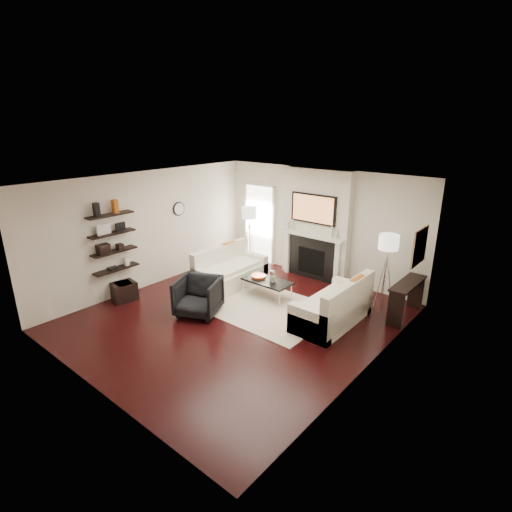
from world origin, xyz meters
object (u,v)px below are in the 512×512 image
Objects in this scene: ottoman_near at (126,291)px; loveseat_right_base at (332,313)px; armchair at (198,295)px; lamp_left_shade at (249,213)px; lamp_right_shade at (389,242)px; loveseat_left_base at (231,277)px; coffee_table at (267,281)px.

loveseat_right_base is at bearing 25.94° from ottoman_near.
armchair is at bearing 17.29° from ottoman_near.
lamp_left_shade and lamp_right_shade have the same top height.
lamp_left_shade is 1.00× the size of ottoman_near.
coffee_table is (1.10, -0.00, 0.19)m from loveseat_left_base.
armchair reaches higher than coffee_table.
loveseat_left_base is at bearing 58.67° from ottoman_near.
coffee_table is at bearing -39.16° from lamp_left_shade.
lamp_right_shade is (3.27, 1.17, 1.24)m from loveseat_left_base.
loveseat_left_base is 1.60m from armchair.
ottoman_near is at bearing -138.91° from coffee_table.
loveseat_right_base is 4.50× the size of lamp_right_shade.
lamp_left_shade is (-1.73, 1.41, 1.05)m from coffee_table.
ottoman_near is at bearing -144.53° from lamp_right_shade.
loveseat_left_base is at bearing -65.97° from lamp_left_shade.
loveseat_right_base is 1.84m from lamp_right_shade.
loveseat_left_base is 4.50× the size of ottoman_near.
loveseat_left_base and loveseat_right_base have the same top height.
lamp_left_shade is at bearing 140.84° from coffee_table.
armchair is 2.11× the size of lamp_right_shade.
lamp_left_shade is at bearing 114.03° from loveseat_left_base.
loveseat_left_base is 3.69m from lamp_right_shade.
loveseat_right_base is 4.50× the size of ottoman_near.
lamp_left_shade is at bearing 79.84° from ottoman_near.
lamp_right_shade reaches higher than ottoman_near.
loveseat_right_base is at bearing 7.19° from armchair.
lamp_left_shade is (-1.14, 2.91, 1.03)m from armchair.
loveseat_right_base reaches higher than ottoman_near.
loveseat_left_base reaches higher than ottoman_near.
lamp_left_shade reaches higher than ottoman_near.
loveseat_right_base is 2.13× the size of armchair.
loveseat_left_base is 2.40m from ottoman_near.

